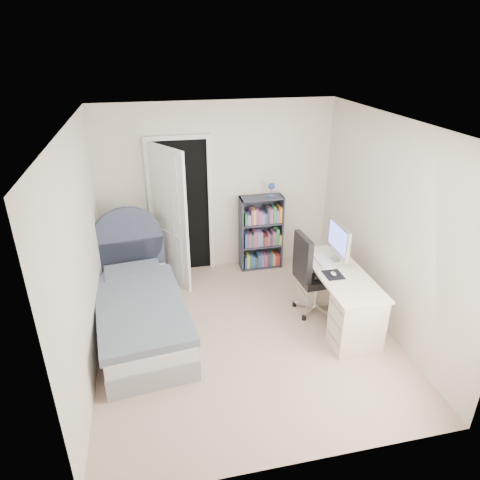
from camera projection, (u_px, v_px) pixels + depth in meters
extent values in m
cube|color=tan|center=(245.00, 335.00, 5.19)|extent=(3.40, 3.60, 0.05)
cube|color=white|center=(246.00, 121.00, 4.10)|extent=(3.40, 3.60, 0.05)
cube|color=silver|center=(218.00, 189.00, 6.26)|extent=(3.40, 0.05, 2.50)
cube|color=silver|center=(303.00, 348.00, 3.03)|extent=(3.40, 0.05, 2.50)
cube|color=silver|center=(79.00, 256.00, 4.31)|extent=(0.05, 3.60, 2.50)
cube|color=silver|center=(390.00, 227.00, 4.98)|extent=(0.05, 3.60, 2.50)
cube|color=black|center=(181.00, 208.00, 6.23)|extent=(0.80, 0.01, 2.00)
cube|color=white|center=(151.00, 211.00, 6.13)|extent=(0.06, 0.06, 2.00)
cube|color=white|center=(210.00, 206.00, 6.29)|extent=(0.06, 0.06, 2.00)
cube|color=white|center=(177.00, 137.00, 5.77)|extent=(0.92, 0.06, 0.06)
cube|color=white|center=(169.00, 219.00, 5.87)|extent=(0.45, 0.71, 2.00)
cube|color=gray|center=(143.00, 325.00, 5.12)|extent=(1.16, 2.08, 0.26)
cube|color=silver|center=(141.00, 311.00, 5.04)|extent=(1.14, 2.04, 0.16)
cube|color=slate|center=(141.00, 307.00, 4.90)|extent=(1.17, 1.79, 0.10)
cube|color=slate|center=(133.00, 272.00, 5.59)|extent=(0.75, 0.47, 0.12)
cube|color=#3A425A|center=(131.00, 266.00, 5.89)|extent=(0.94, 0.17, 0.79)
cylinder|color=#3A425A|center=(128.00, 240.00, 5.72)|extent=(0.94, 0.17, 0.94)
cylinder|color=tan|center=(114.00, 272.00, 6.02)|extent=(0.04, 0.04, 0.52)
cylinder|color=tan|center=(115.00, 261.00, 6.33)|extent=(0.04, 0.04, 0.52)
cylinder|color=tan|center=(139.00, 270.00, 6.08)|extent=(0.04, 0.04, 0.52)
cylinder|color=tan|center=(139.00, 258.00, 6.40)|extent=(0.04, 0.04, 0.52)
cube|color=tan|center=(125.00, 250.00, 6.10)|extent=(0.41, 0.41, 0.03)
cube|color=tan|center=(127.00, 270.00, 6.24)|extent=(0.37, 0.37, 0.02)
cube|color=#B24C33|center=(121.00, 249.00, 6.08)|extent=(0.17, 0.23, 0.03)
cube|color=#3F598C|center=(120.00, 247.00, 6.07)|extent=(0.15, 0.22, 0.03)
cube|color=#D8CC7F|center=(120.00, 245.00, 6.05)|extent=(0.14, 0.21, 0.03)
cylinder|color=silver|center=(177.00, 284.00, 6.21)|extent=(0.21, 0.21, 0.02)
cylinder|color=silver|center=(173.00, 238.00, 5.90)|extent=(0.02, 0.02, 1.48)
sphere|color=silver|center=(175.00, 189.00, 5.57)|extent=(0.09, 0.09, 0.09)
cube|color=#343646|center=(241.00, 234.00, 6.43)|extent=(0.02, 0.27, 1.14)
cube|color=#343646|center=(280.00, 231.00, 6.55)|extent=(0.02, 0.27, 1.14)
cube|color=#343646|center=(262.00, 198.00, 6.25)|extent=(0.64, 0.27, 0.02)
cube|color=#343646|center=(260.00, 265.00, 6.73)|extent=(0.64, 0.27, 0.02)
cube|color=#343646|center=(259.00, 229.00, 6.61)|extent=(0.64, 0.01, 1.14)
cube|color=#343646|center=(261.00, 245.00, 6.58)|extent=(0.60, 0.25, 0.02)
cube|color=#343646|center=(261.00, 223.00, 6.42)|extent=(0.60, 0.25, 0.02)
cylinder|color=#223F95|center=(271.00, 196.00, 6.27)|extent=(0.11, 0.11, 0.02)
cylinder|color=silver|center=(271.00, 191.00, 6.24)|extent=(0.01, 0.01, 0.15)
sphere|color=#223F95|center=(272.00, 186.00, 6.18)|extent=(0.10, 0.10, 0.10)
cube|color=#335999|center=(245.00, 261.00, 6.62)|extent=(0.03, 0.19, 0.18)
cube|color=#D8BF4C|center=(247.00, 260.00, 6.62)|extent=(0.03, 0.19, 0.22)
cube|color=#337F4C|center=(249.00, 260.00, 6.62)|extent=(0.03, 0.19, 0.21)
cube|color=#335999|center=(252.00, 261.00, 6.64)|extent=(0.05, 0.19, 0.17)
cube|color=#3F3F3F|center=(256.00, 261.00, 6.66)|extent=(0.03, 0.19, 0.15)
cube|color=#335999|center=(259.00, 259.00, 6.66)|extent=(0.05, 0.19, 0.20)
cube|color=#7F72B2|center=(262.00, 259.00, 6.67)|extent=(0.04, 0.19, 0.19)
cube|color=#994C7F|center=(264.00, 259.00, 6.67)|extent=(0.05, 0.19, 0.20)
cube|color=#3F3F3F|center=(268.00, 258.00, 6.68)|extent=(0.04, 0.19, 0.22)
cube|color=#335999|center=(270.00, 258.00, 6.69)|extent=(0.03, 0.19, 0.19)
cube|color=#D8BF4C|center=(273.00, 258.00, 6.70)|extent=(0.04, 0.19, 0.18)
cube|color=#B23333|center=(275.00, 258.00, 6.71)|extent=(0.04, 0.19, 0.17)
cube|color=#B23333|center=(278.00, 258.00, 6.72)|extent=(0.02, 0.19, 0.17)
cube|color=#335999|center=(245.00, 239.00, 6.46)|extent=(0.04, 0.19, 0.22)
cube|color=#994C7F|center=(249.00, 239.00, 6.47)|extent=(0.05, 0.19, 0.21)
cube|color=#337F4C|center=(252.00, 239.00, 6.48)|extent=(0.02, 0.19, 0.20)
cube|color=#994C7F|center=(254.00, 238.00, 6.48)|extent=(0.05, 0.19, 0.24)
cube|color=#7F72B2|center=(257.00, 238.00, 6.49)|extent=(0.03, 0.19, 0.24)
cube|color=#7F72B2|center=(260.00, 238.00, 6.50)|extent=(0.05, 0.19, 0.23)
cube|color=#3F3F3F|center=(263.00, 240.00, 6.53)|extent=(0.03, 0.19, 0.15)
cube|color=#B23333|center=(265.00, 239.00, 6.53)|extent=(0.04, 0.19, 0.15)
cube|color=#994C7F|center=(268.00, 238.00, 6.53)|extent=(0.03, 0.19, 0.19)
cube|color=#3F3F3F|center=(270.00, 238.00, 6.54)|extent=(0.04, 0.19, 0.18)
cube|color=#994C7F|center=(273.00, 237.00, 6.54)|extent=(0.04, 0.19, 0.21)
cube|color=#337F4C|center=(276.00, 235.00, 6.54)|extent=(0.05, 0.19, 0.26)
cube|color=#D8BF4C|center=(279.00, 238.00, 6.58)|extent=(0.04, 0.19, 0.15)
cube|color=#337F4C|center=(245.00, 218.00, 6.31)|extent=(0.03, 0.19, 0.18)
cube|color=#7F72B2|center=(248.00, 219.00, 6.32)|extent=(0.05, 0.19, 0.15)
cube|color=#994C7F|center=(251.00, 216.00, 6.32)|extent=(0.03, 0.19, 0.23)
cube|color=#D8BF4C|center=(254.00, 216.00, 6.32)|extent=(0.03, 0.19, 0.23)
cube|color=#994C7F|center=(256.00, 215.00, 6.33)|extent=(0.02, 0.19, 0.24)
cube|color=#994C7F|center=(259.00, 216.00, 6.35)|extent=(0.05, 0.19, 0.20)
cube|color=#7F72B2|center=(262.00, 217.00, 6.36)|extent=(0.04, 0.19, 0.16)
cube|color=#335999|center=(265.00, 217.00, 6.37)|extent=(0.03, 0.19, 0.16)
cube|color=#3F3F3F|center=(267.00, 214.00, 6.36)|extent=(0.03, 0.19, 0.25)
cube|color=#994C7F|center=(270.00, 215.00, 6.37)|extent=(0.05, 0.19, 0.23)
cube|color=#337F4C|center=(273.00, 214.00, 6.38)|extent=(0.05, 0.19, 0.25)
cube|color=#7F72B2|center=(276.00, 215.00, 6.40)|extent=(0.03, 0.19, 0.19)
cube|color=orange|center=(279.00, 214.00, 6.40)|extent=(0.04, 0.19, 0.24)
cube|color=beige|center=(341.00, 273.00, 5.12)|extent=(0.58, 1.45, 0.03)
cube|color=beige|center=(357.00, 322.00, 4.82)|extent=(0.54, 0.39, 0.68)
cube|color=beige|center=(322.00, 277.00, 5.73)|extent=(0.54, 0.39, 0.68)
cube|color=silver|center=(338.00, 260.00, 5.39)|extent=(0.16, 0.16, 0.01)
cube|color=silver|center=(341.00, 252.00, 5.35)|extent=(0.03, 0.06, 0.21)
cube|color=silver|center=(339.00, 239.00, 5.27)|extent=(0.04, 0.54, 0.39)
cube|color=#616BED|center=(337.00, 238.00, 5.25)|extent=(0.00, 0.48, 0.31)
cube|color=white|center=(322.00, 261.00, 5.35)|extent=(0.13, 0.39, 0.02)
cube|color=black|center=(333.00, 275.00, 5.05)|extent=(0.21, 0.25, 0.00)
ellipsoid|color=white|center=(333.00, 274.00, 5.05)|extent=(0.06, 0.10, 0.03)
cube|color=silver|center=(324.00, 305.00, 5.64)|extent=(0.28, 0.06, 0.03)
cylinder|color=black|center=(333.00, 305.00, 5.69)|extent=(0.06, 0.06, 0.06)
cube|color=silver|center=(313.00, 300.00, 5.73)|extent=(0.11, 0.28, 0.03)
cylinder|color=black|center=(312.00, 297.00, 5.86)|extent=(0.06, 0.06, 0.06)
cube|color=silver|center=(304.00, 304.00, 5.65)|extent=(0.26, 0.18, 0.03)
cylinder|color=black|center=(294.00, 304.00, 5.70)|extent=(0.06, 0.06, 0.06)
cube|color=silver|center=(309.00, 311.00, 5.51)|extent=(0.24, 0.21, 0.03)
cylinder|color=black|center=(304.00, 318.00, 5.43)|extent=(0.06, 0.06, 0.06)
cube|color=silver|center=(322.00, 311.00, 5.51)|extent=(0.14, 0.28, 0.03)
cylinder|color=black|center=(329.00, 318.00, 5.42)|extent=(0.06, 0.06, 0.06)
cylinder|color=silver|center=(316.00, 292.00, 5.52)|extent=(0.05, 0.05, 0.42)
cube|color=black|center=(317.00, 277.00, 5.42)|extent=(0.51, 0.51, 0.09)
cube|color=black|center=(303.00, 257.00, 5.23)|extent=(0.10, 0.44, 0.55)
cube|color=black|center=(326.00, 276.00, 5.12)|extent=(0.30, 0.06, 0.03)
cube|color=black|center=(308.00, 257.00, 5.57)|extent=(0.30, 0.06, 0.03)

